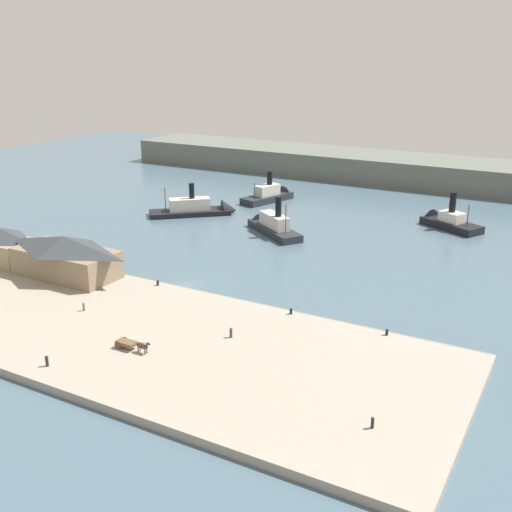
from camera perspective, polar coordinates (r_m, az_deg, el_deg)
ground_plane at (r=116.60m, az=-6.23°, el=-2.64°), size 320.00×320.00×0.00m
quay_promenade at (r=100.74m, az=-13.46°, el=-6.27°), size 110.00×36.00×1.20m
seawall_edge at (r=113.72m, az=-7.27°, el=-2.98°), size 110.00×0.80×1.00m
ferry_shed_west_terminal at (r=121.10m, az=-17.03°, el=0.01°), size 20.21×9.74×7.72m
horse_cart at (r=90.92m, az=-11.30°, el=-7.89°), size 5.81×1.67×1.87m
pedestrian_standing_center at (r=89.59m, az=-18.59°, el=-9.09°), size 0.43×0.43×1.72m
pedestrian_walking_west at (r=73.95m, az=10.62°, el=-14.76°), size 0.39×0.39×1.57m
pedestrian_by_tram at (r=105.57m, az=-15.49°, el=-4.49°), size 0.38×0.38×1.53m
pedestrian_near_cart at (r=92.89m, az=-2.30°, el=-7.02°), size 0.42×0.42×1.69m
mooring_post_west at (r=95.67m, az=11.89°, el=-6.85°), size 0.44×0.44×0.90m
mooring_post_center_east at (r=100.80m, az=3.21°, el=-5.08°), size 0.44×0.44×0.90m
mooring_post_center_west at (r=113.66m, az=-8.98°, el=-2.46°), size 0.44×0.44×0.90m
ferry_moored_west at (r=164.70m, az=-5.00°, el=4.29°), size 21.16×19.61×10.64m
ferry_near_quay at (r=159.16m, az=16.93°, el=3.08°), size 17.08×12.42×10.74m
ferry_mid_harbor at (r=178.92m, az=1.44°, el=5.62°), size 10.21×18.50×10.14m
ferry_moored_east at (r=148.21m, az=1.34°, el=2.85°), size 19.23×15.39×10.91m
far_headland at (r=211.62m, az=11.20°, el=7.98°), size 180.00×24.00×8.00m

